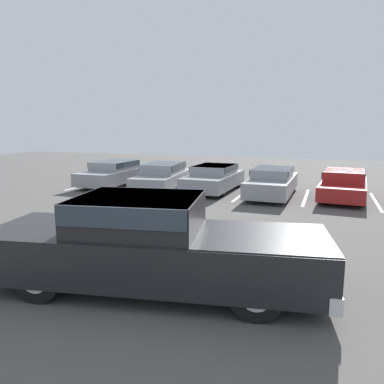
{
  "coord_description": "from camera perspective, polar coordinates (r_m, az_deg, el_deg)",
  "views": [
    {
      "loc": [
        3.16,
        -6.05,
        3.01
      ],
      "look_at": [
        -0.72,
        4.65,
        1.0
      ],
      "focal_mm": 35.0,
      "sensor_mm": 36.0,
      "label": 1
    }
  ],
  "objects": [
    {
      "name": "ground_plane",
      "position": [
        7.46,
        -7.22,
        -13.86
      ],
      "size": [
        60.0,
        60.0,
        0.0
      ],
      "primitive_type": "plane",
      "color": "#4C4947"
    },
    {
      "name": "stall_stripe_a",
      "position": [
        20.39,
        -15.26,
        1.18
      ],
      "size": [
        0.12,
        4.13,
        0.01
      ],
      "primitive_type": "cube",
      "color": "white",
      "rests_on": "ground_plane"
    },
    {
      "name": "stall_stripe_b",
      "position": [
        18.96,
        -8.51,
        0.78
      ],
      "size": [
        0.12,
        4.13,
        0.01
      ],
      "primitive_type": "cube",
      "color": "white",
      "rests_on": "ground_plane"
    },
    {
      "name": "stall_stripe_c",
      "position": [
        17.84,
        -0.79,
        0.31
      ],
      "size": [
        0.12,
        4.13,
        0.01
      ],
      "primitive_type": "cube",
      "color": "white",
      "rests_on": "ground_plane"
    },
    {
      "name": "stall_stripe_d",
      "position": [
        17.08,
        7.78,
        -0.22
      ],
      "size": [
        0.12,
        4.13,
        0.01
      ],
      "primitive_type": "cube",
      "color": "white",
      "rests_on": "ground_plane"
    },
    {
      "name": "stall_stripe_e",
      "position": [
        16.73,
        16.92,
        -0.78
      ],
      "size": [
        0.12,
        4.13,
        0.01
      ],
      "primitive_type": "cube",
      "color": "white",
      "rests_on": "ground_plane"
    },
    {
      "name": "stall_stripe_f",
      "position": [
        16.83,
        26.21,
        -1.32
      ],
      "size": [
        0.12,
        4.13,
        0.01
      ],
      "primitive_type": "cube",
      "color": "white",
      "rests_on": "ground_plane"
    },
    {
      "name": "pickup_truck",
      "position": [
        6.98,
        -5.56,
        -7.84
      ],
      "size": [
        6.47,
        3.08,
        1.75
      ],
      "rotation": [
        0.0,
        0.0,
        0.17
      ],
      "color": "black",
      "rests_on": "ground_plane"
    },
    {
      "name": "parked_sedan_a",
      "position": [
        19.65,
        -11.77,
        2.95
      ],
      "size": [
        1.88,
        4.52,
        1.25
      ],
      "rotation": [
        0.0,
        0.0,
        -1.58
      ],
      "color": "gray",
      "rests_on": "ground_plane"
    },
    {
      "name": "parked_sedan_b",
      "position": [
        18.35,
        -4.39,
        2.63
      ],
      "size": [
        2.23,
        4.94,
        1.23
      ],
      "rotation": [
        0.0,
        0.0,
        -1.47
      ],
      "color": "gray",
      "rests_on": "ground_plane"
    },
    {
      "name": "parked_sedan_c",
      "position": [
        17.55,
        3.39,
        2.27
      ],
      "size": [
        1.97,
        4.45,
        1.21
      ],
      "rotation": [
        0.0,
        0.0,
        -1.6
      ],
      "color": "gray",
      "rests_on": "ground_plane"
    },
    {
      "name": "parked_sedan_d",
      "position": [
        16.55,
        12.13,
        1.61
      ],
      "size": [
        1.8,
        4.46,
        1.23
      ],
      "rotation": [
        0.0,
        0.0,
        -1.59
      ],
      "color": "gray",
      "rests_on": "ground_plane"
    },
    {
      "name": "parked_sedan_e",
      "position": [
        16.77,
        22.1,
        1.18
      ],
      "size": [
        2.07,
        4.37,
        1.21
      ],
      "rotation": [
        0.0,
        0.0,
        -1.65
      ],
      "color": "maroon",
      "rests_on": "ground_plane"
    },
    {
      "name": "traffic_cone",
      "position": [
        10.81,
        -26.07,
        -5.87
      ],
      "size": [
        0.49,
        0.49,
        0.53
      ],
      "color": "black",
      "rests_on": "ground_plane"
    }
  ]
}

